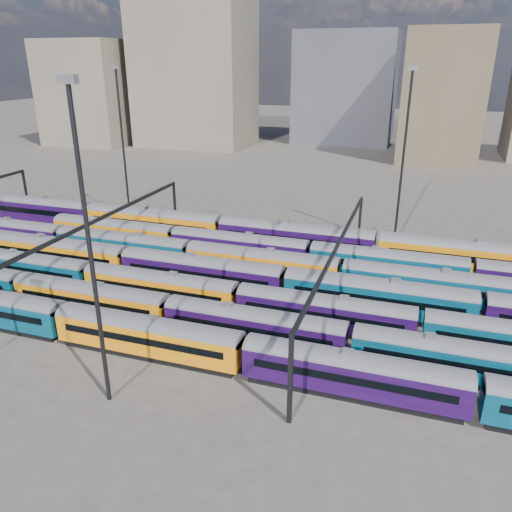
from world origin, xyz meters
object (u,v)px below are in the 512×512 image
(rake_1, at_px, (168,309))
(mast_2, at_px, (89,243))
(rake_0, at_px, (244,350))
(rake_2, at_px, (160,284))

(rake_1, xyz_separation_m, mast_2, (0.65, -12.00, 11.56))
(rake_1, distance_m, mast_2, 16.67)
(rake_1, bearing_deg, rake_0, -26.27)
(rake_2, bearing_deg, rake_1, -53.87)
(rake_0, relative_size, mast_2, 4.50)
(rake_1, bearing_deg, rake_2, 126.13)
(rake_2, height_order, mast_2, mast_2)
(rake_0, height_order, mast_2, mast_2)
(mast_2, bearing_deg, rake_0, 36.44)
(rake_0, bearing_deg, mast_2, -143.56)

